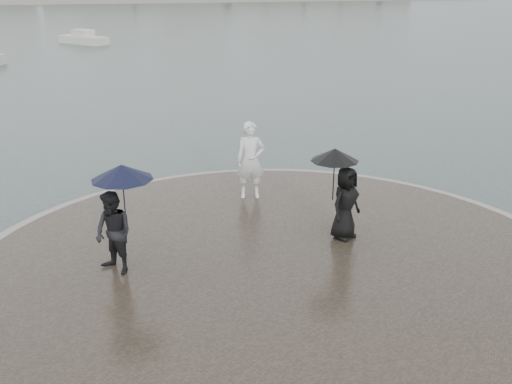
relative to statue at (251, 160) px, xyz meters
name	(u,v)px	position (x,y,z in m)	size (l,w,h in m)	color
kerb_ring	(278,278)	(-0.72, -3.79, -1.16)	(12.50, 12.50, 0.32)	gray
quay_tip	(278,277)	(-0.72, -3.79, -1.14)	(11.90, 11.90, 0.36)	#2D261E
statue	(251,160)	(0.00, 0.00, 0.00)	(0.70, 0.46, 1.92)	silver
visitor_left	(116,213)	(-3.54, -2.87, 0.19)	(1.27, 1.15, 2.04)	black
visitor_right	(342,189)	(1.02, -2.90, 0.13)	(1.20, 0.99, 1.95)	black
boats	(32,48)	(-5.93, 38.02, -0.94)	(13.76, 16.65, 1.50)	beige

